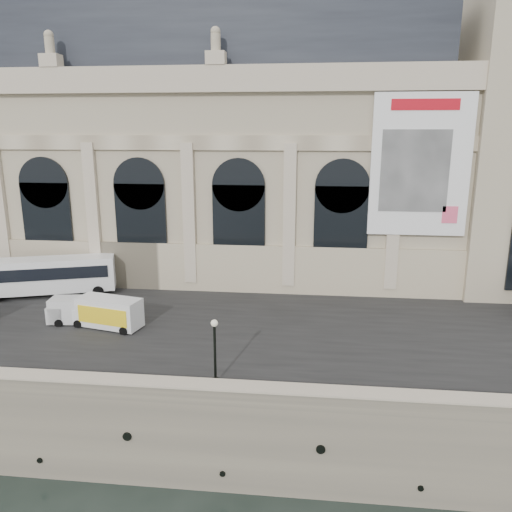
{
  "coord_description": "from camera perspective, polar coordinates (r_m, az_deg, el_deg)",
  "views": [
    {
      "loc": [
        12.97,
        -26.41,
        22.14
      ],
      "look_at": [
        7.7,
        22.0,
        9.86
      ],
      "focal_mm": 35.0,
      "sensor_mm": 36.0,
      "label": 1
    }
  ],
  "objects": [
    {
      "name": "bus_left",
      "position": [
        53.93,
        -22.75,
        -2.02
      ],
      "size": [
        13.18,
        6.61,
        3.83
      ],
      "color": "white",
      "rests_on": "quay"
    },
    {
      "name": "van_c",
      "position": [
        45.71,
        -19.83,
        -5.86
      ],
      "size": [
        5.26,
        2.54,
        2.26
      ],
      "color": "silver",
      "rests_on": "quay"
    },
    {
      "name": "ground",
      "position": [
        36.82,
        -17.3,
        -23.54
      ],
      "size": [
        260.0,
        260.0,
        0.0
      ],
      "primitive_type": "plane",
      "color": "black",
      "rests_on": "ground"
    },
    {
      "name": "quay",
      "position": [
        65.62,
        -5.47,
        -2.88
      ],
      "size": [
        160.0,
        70.0,
        6.0
      ],
      "primitive_type": "cube",
      "color": "gray",
      "rests_on": "ground"
    },
    {
      "name": "lamp_right",
      "position": [
        32.8,
        -4.71,
        -10.96
      ],
      "size": [
        0.46,
        0.46,
        4.51
      ],
      "color": "black",
      "rests_on": "quay"
    },
    {
      "name": "box_truck",
      "position": [
        43.95,
        -16.78,
        -6.2
      ],
      "size": [
        6.75,
        3.48,
        2.6
      ],
      "color": "white",
      "rests_on": "quay"
    },
    {
      "name": "museum",
      "position": [
        60.37,
        -12.34,
        11.54
      ],
      "size": [
        69.0,
        18.7,
        29.1
      ],
      "color": "#BAAC8F",
      "rests_on": "quay"
    },
    {
      "name": "street",
      "position": [
        45.39,
        -10.9,
        -6.9
      ],
      "size": [
        160.0,
        24.0,
        0.06
      ],
      "primitive_type": "cube",
      "color": "#2D2D2D",
      "rests_on": "quay"
    },
    {
      "name": "parapet",
      "position": [
        33.74,
        -17.73,
        -13.96
      ],
      "size": [
        160.0,
        1.4,
        1.21
      ],
      "color": "gray",
      "rests_on": "quay"
    }
  ]
}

